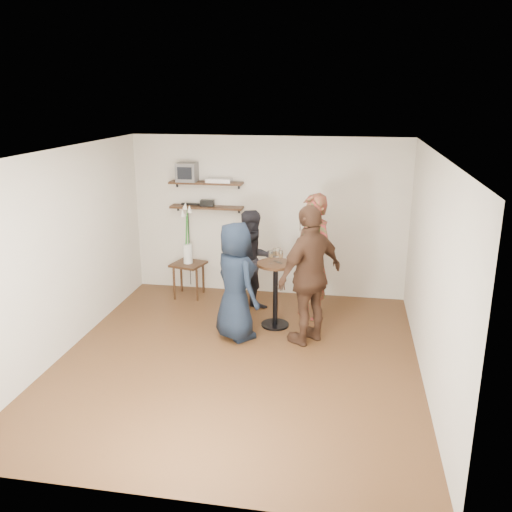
{
  "coord_description": "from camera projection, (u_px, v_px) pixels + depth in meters",
  "views": [
    {
      "loc": [
        1.29,
        -6.05,
        3.25
      ],
      "look_at": [
        0.16,
        0.4,
        1.27
      ],
      "focal_mm": 38.0,
      "sensor_mm": 36.0,
      "label": 1
    }
  ],
  "objects": [
    {
      "name": "room",
      "position": [
        237.0,
        262.0,
        6.48
      ],
      "size": [
        4.58,
        5.08,
        2.68
      ],
      "color": "#452716",
      "rests_on": "ground"
    },
    {
      "name": "shelf_upper",
      "position": [
        206.0,
        183.0,
        8.73
      ],
      "size": [
        1.2,
        0.25,
        0.04
      ],
      "primitive_type": "cube",
      "color": "black",
      "rests_on": "room"
    },
    {
      "name": "shelf_lower",
      "position": [
        207.0,
        207.0,
        8.84
      ],
      "size": [
        1.2,
        0.25,
        0.04
      ],
      "primitive_type": "cube",
      "color": "black",
      "rests_on": "room"
    },
    {
      "name": "crt_monitor",
      "position": [
        187.0,
        172.0,
        8.73
      ],
      "size": [
        0.32,
        0.3,
        0.3
      ],
      "primitive_type": "cube",
      "color": "#59595B",
      "rests_on": "shelf_upper"
    },
    {
      "name": "dvd_deck",
      "position": [
        219.0,
        180.0,
        8.68
      ],
      "size": [
        0.4,
        0.24,
        0.06
      ],
      "primitive_type": "cube",
      "color": "silver",
      "rests_on": "shelf_upper"
    },
    {
      "name": "radio",
      "position": [
        207.0,
        203.0,
        8.82
      ],
      "size": [
        0.22,
        0.1,
        0.1
      ],
      "primitive_type": "cube",
      "color": "black",
      "rests_on": "shelf_lower"
    },
    {
      "name": "power_strip",
      "position": [
        190.0,
        204.0,
        8.93
      ],
      "size": [
        0.3,
        0.05,
        0.03
      ],
      "primitive_type": "cube",
      "color": "black",
      "rests_on": "shelf_lower"
    },
    {
      "name": "side_table",
      "position": [
        188.0,
        268.0,
        8.88
      ],
      "size": [
        0.58,
        0.58,
        0.57
      ],
      "rotation": [
        0.0,
        0.0,
        -0.25
      ],
      "color": "black",
      "rests_on": "room"
    },
    {
      "name": "vase_lilies",
      "position": [
        187.0,
        244.0,
        8.76
      ],
      "size": [
        0.2,
        0.21,
        1.03
      ],
      "rotation": [
        0.0,
        0.0,
        -0.25
      ],
      "color": "silver",
      "rests_on": "side_table"
    },
    {
      "name": "drinks_table",
      "position": [
        275.0,
        286.0,
        7.69
      ],
      "size": [
        0.52,
        0.52,
        0.96
      ],
      "color": "black",
      "rests_on": "room"
    },
    {
      "name": "wine_glass_fl",
      "position": [
        271.0,
        255.0,
        7.53
      ],
      "size": [
        0.06,
        0.06,
        0.18
      ],
      "color": "silver",
      "rests_on": "drinks_table"
    },
    {
      "name": "wine_glass_fr",
      "position": [
        281.0,
        255.0,
        7.53
      ],
      "size": [
        0.06,
        0.06,
        0.19
      ],
      "color": "silver",
      "rests_on": "drinks_table"
    },
    {
      "name": "wine_glass_bl",
      "position": [
        275.0,
        253.0,
        7.63
      ],
      "size": [
        0.06,
        0.06,
        0.19
      ],
      "color": "silver",
      "rests_on": "drinks_table"
    },
    {
      "name": "wine_glass_br",
      "position": [
        278.0,
        253.0,
        7.57
      ],
      "size": [
        0.07,
        0.07,
        0.21
      ],
      "color": "silver",
      "rests_on": "drinks_table"
    },
    {
      "name": "person_plaid",
      "position": [
        313.0,
        257.0,
        7.95
      ],
      "size": [
        0.79,
        0.8,
        1.87
      ],
      "primitive_type": "imported",
      "rotation": [
        0.0,
        0.0,
        -0.82
      ],
      "color": "red",
      "rests_on": "room"
    },
    {
      "name": "person_dark",
      "position": [
        253.0,
        262.0,
        8.2
      ],
      "size": [
        0.97,
        0.95,
        1.58
      ],
      "primitive_type": "imported",
      "rotation": [
        0.0,
        0.0,
        0.67
      ],
      "color": "black",
      "rests_on": "room"
    },
    {
      "name": "person_navy",
      "position": [
        236.0,
        281.0,
        7.27
      ],
      "size": [
        0.92,
        0.93,
        1.63
      ],
      "primitive_type": "imported",
      "rotation": [
        0.0,
        0.0,
        2.34
      ],
      "color": "black",
      "rests_on": "room"
    },
    {
      "name": "person_brown",
      "position": [
        310.0,
        275.0,
        7.11
      ],
      "size": [
        1.05,
        1.15,
        1.89
      ],
      "primitive_type": "imported",
      "rotation": [
        0.0,
        0.0,
        4.03
      ],
      "color": "#40281B",
      "rests_on": "room"
    }
  ]
}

